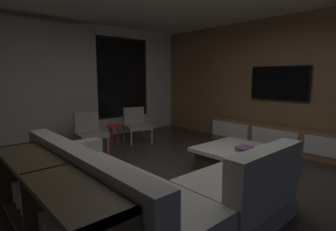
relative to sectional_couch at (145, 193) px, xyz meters
The scene contains 12 objects.
floor 0.93m from the sectional_couch, 14.45° to the left, with size 9.20×9.20×0.00m, color #332B26.
back_wall_with_window 4.06m from the sectional_couch, 78.26° to the left, with size 6.60×0.30×2.70m.
media_wall 4.06m from the sectional_couch, ahead, with size 0.12×7.80×2.70m.
sectional_couch is the anchor object (origin of this frame).
coffee_table 2.02m from the sectional_couch, ahead, with size 1.16×1.16×0.36m.
book_stack_on_coffee_table 1.91m from the sectional_couch, ahead, with size 0.25×0.20×0.08m.
accent_chair_near_window 3.40m from the sectional_couch, 56.51° to the left, with size 0.66×0.68×0.78m.
accent_chair_by_curtain 2.87m from the sectional_couch, 75.66° to the left, with size 0.59×0.61×0.78m.
side_stool 3.05m from the sectional_couch, 65.67° to the left, with size 0.32×0.32×0.46m.
media_console 3.64m from the sectional_couch, ahead, with size 0.46×3.10×0.52m.
mounted_tv 3.98m from the sectional_couch, ahead, with size 0.05×1.22×0.71m.
console_table_behind_couch 0.93m from the sectional_couch, behind, with size 0.40×2.10×0.74m.
Camera 1 is at (-2.40, -2.30, 1.48)m, focal length 28.19 mm.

